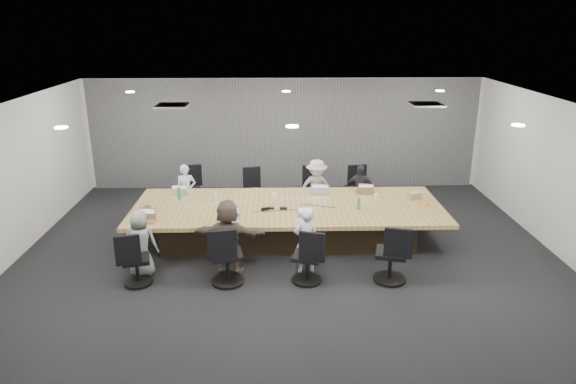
{
  "coord_description": "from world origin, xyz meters",
  "views": [
    {
      "loc": [
        -0.24,
        -8.88,
        4.21
      ],
      "look_at": [
        0.0,
        0.4,
        1.05
      ],
      "focal_mm": 32.0,
      "sensor_mm": 36.0,
      "label": 1
    }
  ],
  "objects_px": {
    "person_4": "(141,243)",
    "person_5": "(228,237)",
    "chair_3": "(357,193)",
    "laptop_4": "(147,222)",
    "chair_2": "(315,194)",
    "bottle_green_right": "(359,204)",
    "conference_table": "(288,221)",
    "chair_4": "(137,264)",
    "chair_6": "(307,261)",
    "person_2": "(316,188)",
    "canvas_bag": "(414,195)",
    "mug_brown": "(148,209)",
    "chair_7": "(391,257)",
    "chair_0": "(189,193)",
    "snack_packet": "(423,204)",
    "laptop_2": "(318,192)",
    "person_0": "(186,191)",
    "laptop_6": "(304,220)",
    "bottle_green_left": "(179,194)",
    "stapler": "(265,209)",
    "chair_1": "(250,195)",
    "laptop_0": "(182,193)",
    "bottle_clear": "(215,197)",
    "laptop_3": "(364,191)",
    "laptop_5": "(231,221)",
    "person_6": "(306,241)",
    "chair_5": "(227,259)",
    "person_3": "(359,190)"
  },
  "relations": [
    {
      "from": "bottle_green_right",
      "to": "laptop_5",
      "type": "bearing_deg",
      "value": -166.87
    },
    {
      "from": "person_0",
      "to": "mug_brown",
      "type": "height_order",
      "value": "person_0"
    },
    {
      "from": "person_0",
      "to": "laptop_6",
      "type": "distance_m",
      "value": 3.28
    },
    {
      "from": "bottle_green_left",
      "to": "chair_2",
      "type": "bearing_deg",
      "value": 24.94
    },
    {
      "from": "person_4",
      "to": "laptop_3",
      "type": "bearing_deg",
      "value": -150.7
    },
    {
      "from": "person_5",
      "to": "laptop_2",
      "type": "bearing_deg",
      "value": -122.37
    },
    {
      "from": "chair_4",
      "to": "person_2",
      "type": "relative_size",
      "value": 0.57
    },
    {
      "from": "chair_7",
      "to": "mug_brown",
      "type": "distance_m",
      "value": 4.57
    },
    {
      "from": "laptop_6",
      "to": "bottle_clear",
      "type": "xyz_separation_m",
      "value": [
        -1.71,
        1.02,
        0.1
      ]
    },
    {
      "from": "laptop_2",
      "to": "person_6",
      "type": "bearing_deg",
      "value": 85.2
    },
    {
      "from": "snack_packet",
      "to": "person_0",
      "type": "bearing_deg",
      "value": 163.95
    },
    {
      "from": "chair_7",
      "to": "laptop_4",
      "type": "bearing_deg",
      "value": -177.59
    },
    {
      "from": "conference_table",
      "to": "chair_4",
      "type": "xyz_separation_m",
      "value": [
        -2.54,
        -1.7,
        -0.03
      ]
    },
    {
      "from": "chair_0",
      "to": "laptop_2",
      "type": "relative_size",
      "value": 2.49
    },
    {
      "from": "chair_3",
      "to": "laptop_4",
      "type": "bearing_deg",
      "value": 23.44
    },
    {
      "from": "chair_5",
      "to": "stapler",
      "type": "distance_m",
      "value": 1.6
    },
    {
      "from": "laptop_3",
      "to": "person_5",
      "type": "bearing_deg",
      "value": 45.19
    },
    {
      "from": "laptop_0",
      "to": "laptop_5",
      "type": "relative_size",
      "value": 1.04
    },
    {
      "from": "person_4",
      "to": "stapler",
      "type": "xyz_separation_m",
      "value": [
        2.1,
        1.09,
        0.18
      ]
    },
    {
      "from": "conference_table",
      "to": "laptop_3",
      "type": "relative_size",
      "value": 18.38
    },
    {
      "from": "laptop_0",
      "to": "mug_brown",
      "type": "xyz_separation_m",
      "value": [
        -0.45,
        -1.07,
        0.05
      ]
    },
    {
      "from": "laptop_5",
      "to": "laptop_6",
      "type": "bearing_deg",
      "value": -6.29
    },
    {
      "from": "person_5",
      "to": "stapler",
      "type": "height_order",
      "value": "person_5"
    },
    {
      "from": "chair_4",
      "to": "laptop_5",
      "type": "height_order",
      "value": "laptop_5"
    },
    {
      "from": "stapler",
      "to": "person_2",
      "type": "bearing_deg",
      "value": 35.53
    },
    {
      "from": "laptop_4",
      "to": "person_6",
      "type": "relative_size",
      "value": 0.24
    },
    {
      "from": "person_4",
      "to": "person_5",
      "type": "distance_m",
      "value": 1.49
    },
    {
      "from": "conference_table",
      "to": "chair_3",
      "type": "bearing_deg",
      "value": 46.36
    },
    {
      "from": "chair_3",
      "to": "person_0",
      "type": "bearing_deg",
      "value": -2.32
    },
    {
      "from": "laptop_0",
      "to": "laptop_3",
      "type": "bearing_deg",
      "value": 175.29
    },
    {
      "from": "laptop_3",
      "to": "chair_6",
      "type": "bearing_deg",
      "value": 68.04
    },
    {
      "from": "conference_table",
      "to": "chair_4",
      "type": "relative_size",
      "value": 8.13
    },
    {
      "from": "chair_2",
      "to": "bottle_green_right",
      "type": "distance_m",
      "value": 2.11
    },
    {
      "from": "person_2",
      "to": "laptop_2",
      "type": "xyz_separation_m",
      "value": [
        0.0,
        -0.55,
        0.11
      ]
    },
    {
      "from": "bottle_green_left",
      "to": "snack_packet",
      "type": "height_order",
      "value": "bottle_green_left"
    },
    {
      "from": "chair_0",
      "to": "person_2",
      "type": "xyz_separation_m",
      "value": [
        2.86,
        -0.35,
        0.21
      ]
    },
    {
      "from": "laptop_2",
      "to": "chair_2",
      "type": "bearing_deg",
      "value": -84.53
    },
    {
      "from": "chair_1",
      "to": "chair_2",
      "type": "xyz_separation_m",
      "value": [
        1.49,
        0.0,
        0.01
      ]
    },
    {
      "from": "chair_6",
      "to": "stapler",
      "type": "relative_size",
      "value": 5.11
    },
    {
      "from": "conference_table",
      "to": "mug_brown",
      "type": "height_order",
      "value": "mug_brown"
    },
    {
      "from": "chair_5",
      "to": "bottle_green_left",
      "type": "height_order",
      "value": "bottle_green_left"
    },
    {
      "from": "chair_1",
      "to": "person_5",
      "type": "bearing_deg",
      "value": 73.07
    },
    {
      "from": "chair_6",
      "to": "person_2",
      "type": "xyz_separation_m",
      "value": [
        0.39,
        3.05,
        0.26
      ]
    },
    {
      "from": "person_3",
      "to": "stapler",
      "type": "relative_size",
      "value": 7.7
    },
    {
      "from": "chair_4",
      "to": "person_6",
      "type": "bearing_deg",
      "value": -6.76
    },
    {
      "from": "mug_brown",
      "to": "chair_7",
      "type": "bearing_deg",
      "value": -18.33
    },
    {
      "from": "chair_3",
      "to": "canvas_bag",
      "type": "distance_m",
      "value": 1.72
    },
    {
      "from": "laptop_0",
      "to": "bottle_clear",
      "type": "xyz_separation_m",
      "value": [
        0.77,
        -0.58,
        0.1
      ]
    },
    {
      "from": "snack_packet",
      "to": "laptop_2",
      "type": "bearing_deg",
      "value": 156.94
    },
    {
      "from": "chair_3",
      "to": "mug_brown",
      "type": "xyz_separation_m",
      "value": [
        -4.27,
        -1.97,
        0.39
      ]
    }
  ]
}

